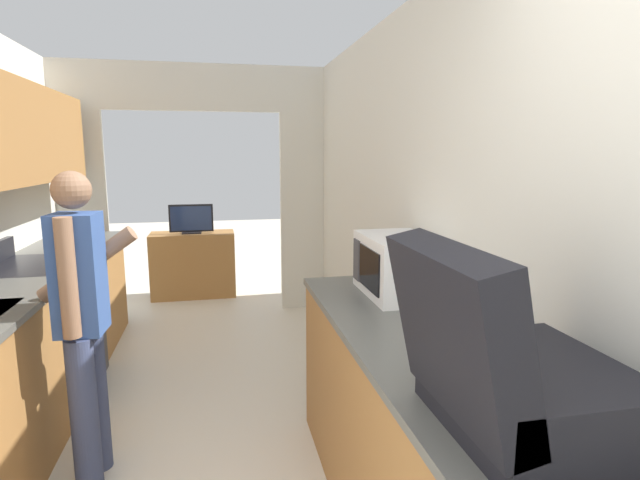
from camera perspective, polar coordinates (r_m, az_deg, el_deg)
wall_right at (r=2.50m, az=15.31°, el=0.48°), size 0.06×7.05×2.50m
wall_far_with_doorway at (r=5.16m, az=-14.02°, el=7.39°), size 3.00×0.06×2.50m
counter_left at (r=3.59m, az=-30.99°, el=-10.89°), size 0.62×3.47×0.91m
counter_right at (r=2.26m, az=11.77°, el=-21.98°), size 0.62×2.17×0.91m
range_oven at (r=3.94m, az=-28.99°, el=-8.84°), size 0.66×0.75×1.05m
person at (r=2.72m, az=-25.50°, el=-8.45°), size 0.51×0.39×1.56m
suitcase at (r=1.43m, az=20.40°, el=-14.07°), size 0.54×0.55×0.52m
microwave at (r=2.63m, az=8.84°, el=-2.89°), size 0.34×0.53×0.31m
tv_cabinet at (r=5.97m, az=-14.26°, el=-2.72°), size 0.94×0.42×0.74m
television at (r=5.84m, az=-14.50°, el=2.31°), size 0.49×0.16×0.33m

